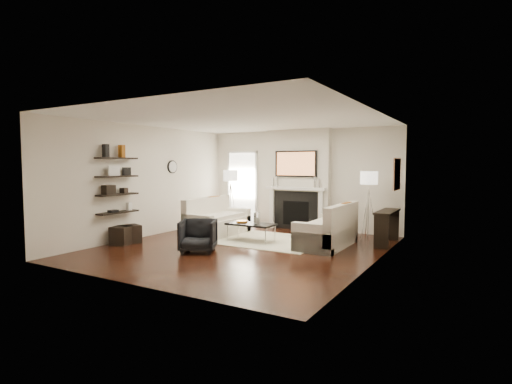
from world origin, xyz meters
The scene contains 71 objects.
room_envelope centered at (0.00, 0.00, 1.35)m, with size 6.00×6.00×6.00m.
chimney_breast centered at (0.00, 2.88, 1.35)m, with size 1.80×0.25×2.70m, color silver.
fireplace_surround centered at (0.00, 2.74, 0.52)m, with size 1.30×0.02×1.04m, color black.
firebox centered at (0.00, 2.73, 0.45)m, with size 0.75×0.02×0.65m, color black.
mantel_pilaster_l centered at (-0.72, 2.71, 0.55)m, with size 0.12×0.08×1.10m, color white.
mantel_pilaster_r centered at (0.72, 2.71, 0.55)m, with size 0.12×0.08×1.10m, color white.
mantel_shelf centered at (0.00, 2.69, 1.12)m, with size 1.70×0.18×0.07m, color white.
tv_body centered at (0.00, 2.71, 1.78)m, with size 1.20×0.06×0.70m, color black.
tv_screen centered at (0.00, 2.68, 1.78)m, with size 1.10×0.01×0.62m, color #BF723F.
candlestick_l_tall centered at (-0.55, 2.70, 1.30)m, with size 0.04×0.04×0.30m, color silver.
candlestick_l_short centered at (-0.68, 2.70, 1.27)m, with size 0.04×0.04×0.24m, color silver.
candlestick_r_tall centered at (0.55, 2.70, 1.30)m, with size 0.04×0.04×0.30m, color silver.
candlestick_r_short centered at (0.68, 2.70, 1.27)m, with size 0.04×0.04×0.24m, color silver.
hallway_panel centered at (-1.85, 2.98, 1.05)m, with size 0.90×0.02×2.10m, color white.
door_trim_l centered at (-2.33, 2.96, 1.05)m, with size 0.06×0.06×2.16m, color white.
door_trim_r centered at (-1.37, 2.96, 1.05)m, with size 0.06×0.06×2.16m, color white.
door_trim_top centered at (-1.85, 2.96, 2.13)m, with size 1.02×0.06×0.06m, color white.
rug centered at (0.05, 1.01, 0.01)m, with size 2.60×2.00×0.01m, color beige.
loveseat_left_base centered at (-1.34, 1.00, 0.21)m, with size 0.85×1.80×0.42m, color silver.
loveseat_left_back centered at (-1.68, 1.00, 0.53)m, with size 0.18×1.80×0.80m, color silver.
loveseat_left_arm_n centered at (-1.34, 0.19, 0.30)m, with size 0.85×0.18×0.60m, color silver.
loveseat_left_arm_s centered at (-1.34, 1.81, 0.30)m, with size 0.85×0.18×0.60m, color silver.
loveseat_left_cushion centered at (-1.29, 1.00, 0.47)m, with size 0.63×1.44×0.10m, color silver.
pillow_left_orange centered at (-1.68, 1.30, 0.73)m, with size 0.10×0.42×0.42m, color #934F12.
pillow_left_charcoal centered at (-1.68, 0.70, 0.72)m, with size 0.10×0.40×0.40m, color black.
loveseat_right_base centered at (1.49, 1.07, 0.21)m, with size 0.85×1.80×0.42m, color silver.
loveseat_right_back centered at (1.83, 1.07, 0.53)m, with size 0.18×1.80×0.80m, color silver.
loveseat_right_arm_n centered at (1.49, 0.26, 0.30)m, with size 0.85×0.18×0.60m, color silver.
loveseat_right_arm_s centered at (1.49, 1.88, 0.30)m, with size 0.85×0.18×0.60m, color silver.
loveseat_right_cushion centered at (1.44, 1.07, 0.47)m, with size 0.63×1.44×0.10m, color silver.
pillow_right_orange centered at (1.83, 1.37, 0.73)m, with size 0.10×0.42×0.42m, color #934F12.
pillow_right_charcoal centered at (1.83, 0.77, 0.72)m, with size 0.10×0.40×0.40m, color black.
coffee_table centered at (-0.18, 0.69, 0.40)m, with size 1.10×0.55×0.04m, color black.
coffee_leg_nw centered at (-0.68, 0.47, 0.19)m, with size 0.02×0.02×0.38m, color silver.
coffee_leg_ne centered at (0.32, 0.47, 0.19)m, with size 0.02×0.02×0.38m, color silver.
coffee_leg_sw centered at (-0.68, 0.91, 0.19)m, with size 0.02×0.02×0.38m, color silver.
coffee_leg_se centered at (0.32, 0.91, 0.19)m, with size 0.02×0.02×0.38m, color silver.
hurricane_glass centered at (-0.03, 0.69, 0.56)m, with size 0.14×0.14×0.25m, color white.
hurricane_candle centered at (-0.03, 0.69, 0.49)m, with size 0.09×0.09×0.14m, color white.
copper_bowl centered at (-0.43, 0.69, 0.45)m, with size 0.26×0.26×0.04m, color orange.
armchair centered at (-0.57, -0.75, 0.36)m, with size 0.70×0.65×0.72m, color black.
lamp_left_post centered at (-1.85, 2.34, 0.60)m, with size 0.02×0.02×1.20m, color silver.
lamp_left_shade centered at (-1.85, 2.34, 1.45)m, with size 0.40×0.40×0.30m, color white.
lamp_left_leg_a centered at (-1.74, 2.34, 0.60)m, with size 0.02×0.02×1.25m, color silver.
lamp_left_leg_b centered at (-1.91, 2.43, 0.60)m, with size 0.02×0.02×1.25m, color silver.
lamp_left_leg_c centered at (-1.91, 2.24, 0.60)m, with size 0.02×0.02×1.25m, color silver.
lamp_right_post centered at (2.05, 2.34, 0.60)m, with size 0.02×0.02×1.20m, color silver.
lamp_right_shade centered at (2.05, 2.34, 1.45)m, with size 0.40×0.40×0.30m, color white.
lamp_right_leg_a centered at (2.16, 2.34, 0.60)m, with size 0.02×0.02×1.25m, color silver.
lamp_right_leg_b centered at (2.00, 2.44, 0.60)m, with size 0.02×0.02×1.25m, color silver.
lamp_right_leg_c centered at (1.99, 2.25, 0.60)m, with size 0.02×0.02×1.25m, color silver.
console_top centered at (2.57, 1.94, 0.73)m, with size 0.35×1.20×0.04m, color black.
console_leg_n centered at (2.57, 1.39, 0.35)m, with size 0.30×0.04×0.71m, color black.
console_leg_s centered at (2.57, 2.49, 0.35)m, with size 0.30×0.04×0.71m, color black.
wall_art centered at (2.73, 2.05, 1.55)m, with size 0.03×0.70×0.70m, color tan.
shelf_bottom centered at (-2.62, -1.00, 0.70)m, with size 0.25×1.00×0.04m, color black.
shelf_lower centered at (-2.62, -1.00, 1.10)m, with size 0.25×1.00×0.04m, color black.
shelf_upper centered at (-2.62, -1.00, 1.50)m, with size 0.25×1.00×0.04m, color black.
shelf_top centered at (-2.62, -1.00, 1.90)m, with size 0.25×1.00×0.04m, color black.
decor_magfile_a centered at (-2.62, -1.29, 2.06)m, with size 0.12×0.10×0.28m, color black.
decor_magfile_b centered at (-2.62, -0.86, 2.06)m, with size 0.12×0.10×0.28m, color #934F12.
decor_frame_a centered at (-2.62, -1.09, 1.63)m, with size 0.04×0.30×0.22m, color white.
decor_frame_b centered at (-2.62, -0.73, 1.61)m, with size 0.04×0.22×0.18m, color black.
decor_wine_rack centered at (-2.62, -1.24, 1.22)m, with size 0.18×0.25×0.20m, color black.
decor_box_small centered at (-2.62, -0.82, 1.18)m, with size 0.15×0.12×0.12m, color black.
decor_books centered at (-2.62, -1.13, 0.74)m, with size 0.14×0.20×0.05m, color black.
decor_box_tall centered at (-2.62, -0.68, 0.81)m, with size 0.10×0.10×0.18m, color white.
clock_rim centered at (-2.73, 0.90, 1.70)m, with size 0.34×0.34×0.04m, color black.
clock_face centered at (-2.71, 0.90, 1.70)m, with size 0.29×0.29×0.01m, color white.
ottoman_near centered at (-2.47, -0.81, 0.20)m, with size 0.40×0.40×0.40m, color black.
ottoman_far centered at (-2.47, -1.04, 0.20)m, with size 0.40×0.40×0.40m, color black.
Camera 1 is at (4.47, -7.06, 1.77)m, focal length 28.00 mm.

